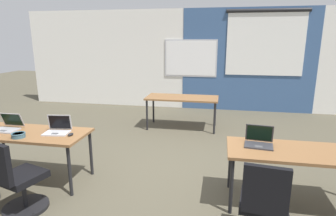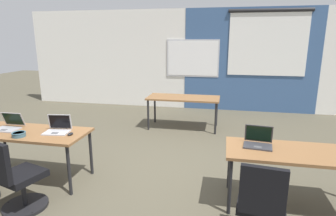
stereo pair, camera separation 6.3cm
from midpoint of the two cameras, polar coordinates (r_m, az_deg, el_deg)
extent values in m
plane|color=#4C4738|center=(4.43, -0.92, -12.70)|extent=(24.00, 24.00, 0.00)
cube|color=silver|center=(8.13, 5.60, 9.76)|extent=(10.00, 0.20, 2.80)
cube|color=#385684|center=(8.01, 16.66, 9.19)|extent=(3.57, 0.01, 2.80)
cube|color=#B7B7BC|center=(8.02, 5.27, 10.08)|extent=(1.48, 0.02, 1.04)
cube|color=white|center=(8.01, 5.27, 10.08)|extent=(1.40, 0.02, 0.96)
cube|color=white|center=(8.01, 19.88, 12.07)|extent=(2.00, 0.02, 1.63)
cylinder|color=black|center=(8.04, 20.41, 18.23)|extent=(2.10, 0.10, 0.10)
cube|color=brown|center=(4.38, -25.89, -4.57)|extent=(1.60, 0.70, 0.04)
cylinder|color=black|center=(3.87, -19.11, -12.00)|extent=(0.04, 0.04, 0.68)
cylinder|color=black|center=(5.16, -30.04, -6.57)|extent=(0.04, 0.04, 0.68)
cylinder|color=black|center=(4.35, -15.09, -8.77)|extent=(0.04, 0.04, 0.68)
cube|color=brown|center=(3.61, 25.21, -8.27)|extent=(1.60, 0.70, 0.04)
cylinder|color=black|center=(3.39, 13.05, -15.46)|extent=(0.04, 0.04, 0.68)
cylinder|color=black|center=(3.92, 12.89, -11.19)|extent=(0.04, 0.04, 0.68)
cube|color=brown|center=(6.26, 3.45, 2.09)|extent=(1.60, 0.70, 0.04)
cylinder|color=black|center=(6.20, -3.78, -1.44)|extent=(0.04, 0.04, 0.68)
cylinder|color=black|center=(5.99, 10.01, -2.19)|extent=(0.04, 0.04, 0.68)
cylinder|color=black|center=(6.76, -2.44, -0.12)|extent=(0.04, 0.04, 0.68)
cylinder|color=black|center=(6.57, 10.18, -0.76)|extent=(0.04, 0.04, 0.68)
cube|color=#333338|center=(3.57, 18.35, -7.42)|extent=(0.35, 0.27, 0.02)
cube|color=#4C4C4F|center=(3.52, 18.35, -7.56)|extent=(0.10, 0.07, 0.00)
cube|color=#333338|center=(3.66, 18.51, -4.96)|extent=(0.33, 0.08, 0.22)
cube|color=black|center=(3.65, 18.51, -4.97)|extent=(0.30, 0.07, 0.19)
cube|color=black|center=(3.04, 19.04, -17.94)|extent=(0.49, 0.49, 0.08)
cube|color=black|center=(2.69, 19.46, -15.79)|extent=(0.40, 0.11, 0.46)
cube|color=#B7B7BC|center=(4.15, -21.41, -4.69)|extent=(0.36, 0.27, 0.02)
cube|color=#4C4C4F|center=(4.10, -21.73, -4.78)|extent=(0.10, 0.07, 0.00)
cube|color=#B7B7BC|center=(4.23, -20.82, -2.62)|extent=(0.33, 0.08, 0.22)
cube|color=black|center=(4.22, -20.85, -2.63)|extent=(0.30, 0.07, 0.19)
ellipsoid|color=black|center=(4.00, -18.91, -5.04)|extent=(0.07, 0.11, 0.03)
cylinder|color=black|center=(3.97, -26.65, -17.40)|extent=(0.52, 0.52, 0.04)
cylinder|color=black|center=(3.88, -26.96, -14.98)|extent=(0.06, 0.06, 0.34)
cube|color=black|center=(3.78, -27.32, -12.17)|extent=(0.55, 0.55, 0.08)
sphere|color=black|center=(4.08, -23.89, -16.14)|extent=(0.04, 0.04, 0.04)
sphere|color=black|center=(3.77, -25.51, -18.95)|extent=(0.04, 0.04, 0.04)
sphere|color=black|center=(4.10, -29.39, -16.64)|extent=(0.04, 0.04, 0.04)
cube|color=#9E9EA3|center=(4.60, -29.79, -3.82)|extent=(0.33, 0.23, 0.02)
cube|color=#4C4C4F|center=(4.56, -30.23, -3.88)|extent=(0.09, 0.06, 0.00)
cube|color=#9E9EA3|center=(4.68, -28.74, -1.98)|extent=(0.33, 0.09, 0.21)
cube|color=black|center=(4.68, -28.78, -1.97)|extent=(0.30, 0.08, 0.18)
cylinder|color=#3D6070|center=(4.21, -27.80, -4.85)|extent=(0.17, 0.17, 0.05)
torus|color=#3D6070|center=(4.20, -27.85, -4.49)|extent=(0.18, 0.18, 0.02)
cylinder|color=gold|center=(4.20, -27.84, -4.57)|extent=(0.14, 0.14, 0.01)
camera|label=1|loc=(0.03, -89.58, 0.10)|focal=29.82mm
camera|label=2|loc=(0.03, 90.42, -0.10)|focal=29.82mm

